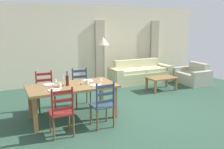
% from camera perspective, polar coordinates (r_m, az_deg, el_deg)
% --- Properties ---
extents(ground_plane, '(9.60, 9.60, 0.02)m').
position_cam_1_polar(ground_plane, '(5.84, 4.28, -8.61)').
color(ground_plane, '#2C4C3B').
extents(wall_far, '(9.60, 0.16, 2.70)m').
position_cam_1_polar(wall_far, '(8.52, -6.80, 7.22)').
color(wall_far, beige).
rests_on(wall_far, ground_plane).
extents(curtain_panel_left, '(0.35, 0.08, 2.20)m').
position_cam_1_polar(curtain_panel_left, '(8.61, -2.90, 5.66)').
color(curtain_panel_left, '#ACA38A').
rests_on(curtain_panel_left, ground_plane).
extents(curtain_panel_right, '(0.35, 0.08, 2.20)m').
position_cam_1_polar(curtain_panel_right, '(9.79, 10.23, 6.25)').
color(curtain_panel_right, '#ACA38A').
rests_on(curtain_panel_right, ground_plane).
extents(dining_table, '(1.90, 0.96, 0.75)m').
position_cam_1_polar(dining_table, '(5.21, -9.60, -3.53)').
color(dining_table, olive).
rests_on(dining_table, ground_plane).
extents(dining_chair_near_left, '(0.43, 0.41, 0.96)m').
position_cam_1_polar(dining_chair_near_left, '(4.45, -12.07, -8.85)').
color(dining_chair_near_left, maroon).
rests_on(dining_chair_near_left, ground_plane).
extents(dining_chair_near_right, '(0.43, 0.41, 0.96)m').
position_cam_1_polar(dining_chair_near_right, '(4.74, -2.18, -7.28)').
color(dining_chair_near_right, '#2E4158').
rests_on(dining_chair_near_right, ground_plane).
extents(dining_chair_far_left, '(0.43, 0.42, 0.96)m').
position_cam_1_polar(dining_chair_far_left, '(5.85, -15.84, -3.98)').
color(dining_chair_far_left, maroon).
rests_on(dining_chair_far_left, ground_plane).
extents(dining_chair_far_right, '(0.45, 0.43, 0.96)m').
position_cam_1_polar(dining_chair_far_right, '(6.05, -7.52, -3.10)').
color(dining_chair_far_right, navy).
rests_on(dining_chair_far_right, ground_plane).
extents(dinner_plate_near_left, '(0.24, 0.24, 0.02)m').
position_cam_1_polar(dinner_plate_near_left, '(4.85, -13.92, -3.72)').
color(dinner_plate_near_left, white).
rests_on(dinner_plate_near_left, dining_table).
extents(fork_near_left, '(0.02, 0.17, 0.01)m').
position_cam_1_polar(fork_near_left, '(4.82, -15.67, -3.97)').
color(fork_near_left, silver).
rests_on(fork_near_left, dining_table).
extents(dinner_plate_near_right, '(0.24, 0.24, 0.02)m').
position_cam_1_polar(dinner_plate_near_right, '(5.09, -3.97, -2.63)').
color(dinner_plate_near_right, white).
rests_on(dinner_plate_near_right, dining_table).
extents(fork_near_right, '(0.03, 0.17, 0.01)m').
position_cam_1_polar(fork_near_right, '(5.04, -5.56, -2.87)').
color(fork_near_right, silver).
rests_on(fork_near_right, dining_table).
extents(dinner_plate_far_left, '(0.24, 0.24, 0.02)m').
position_cam_1_polar(dinner_plate_far_left, '(5.32, -15.05, -2.38)').
color(dinner_plate_far_left, white).
rests_on(dinner_plate_far_left, dining_table).
extents(fork_far_left, '(0.03, 0.17, 0.01)m').
position_cam_1_polar(fork_far_left, '(5.30, -16.64, -2.60)').
color(fork_far_left, silver).
rests_on(fork_far_left, dining_table).
extents(dinner_plate_far_right, '(0.24, 0.24, 0.02)m').
position_cam_1_polar(dinner_plate_far_right, '(5.55, -5.90, -1.45)').
color(dinner_plate_far_right, white).
rests_on(dinner_plate_far_right, dining_table).
extents(fork_far_right, '(0.02, 0.17, 0.01)m').
position_cam_1_polar(fork_far_right, '(5.50, -7.36, -1.67)').
color(fork_far_right, silver).
rests_on(fork_far_right, dining_table).
extents(wine_bottle, '(0.07, 0.07, 0.32)m').
position_cam_1_polar(wine_bottle, '(5.16, -10.78, -1.37)').
color(wine_bottle, '#471919').
rests_on(wine_bottle, dining_table).
extents(wine_glass_near_left, '(0.06, 0.06, 0.16)m').
position_cam_1_polar(wine_glass_near_left, '(4.95, -12.59, -2.09)').
color(wine_glass_near_left, white).
rests_on(wine_glass_near_left, dining_table).
extents(wine_glass_near_right, '(0.06, 0.06, 0.16)m').
position_cam_1_polar(wine_glass_near_right, '(5.22, -2.83, -1.09)').
color(wine_glass_near_right, white).
rests_on(wine_glass_near_right, dining_table).
extents(wine_glass_far_left, '(0.06, 0.06, 0.16)m').
position_cam_1_polar(wine_glass_far_left, '(5.23, -13.51, -1.39)').
color(wine_glass_far_left, white).
rests_on(wine_glass_far_left, dining_table).
extents(coffee_cup_primary, '(0.07, 0.07, 0.09)m').
position_cam_1_polar(coffee_cup_primary, '(5.26, -6.05, -1.80)').
color(coffee_cup_primary, beige).
rests_on(coffee_cup_primary, dining_table).
extents(coffee_cup_secondary, '(0.07, 0.07, 0.09)m').
position_cam_1_polar(coffee_cup_secondary, '(5.05, -12.55, -2.60)').
color(coffee_cup_secondary, beige).
rests_on(coffee_cup_secondary, dining_table).
extents(candle_tall, '(0.05, 0.05, 0.26)m').
position_cam_1_polar(candle_tall, '(5.14, -11.65, -1.97)').
color(candle_tall, '#998C66').
rests_on(candle_tall, dining_table).
extents(candle_short, '(0.05, 0.05, 0.14)m').
position_cam_1_polar(candle_short, '(5.19, -7.40, -2.08)').
color(candle_short, '#998C66').
rests_on(candle_short, dining_table).
extents(couch, '(2.29, 0.83, 0.80)m').
position_cam_1_polar(couch, '(8.57, 6.72, 0.10)').
color(couch, beige).
rests_on(couch, ground_plane).
extents(coffee_table, '(0.90, 0.56, 0.42)m').
position_cam_1_polar(coffee_table, '(7.61, 11.90, -1.10)').
color(coffee_table, olive).
rests_on(coffee_table, ground_plane).
extents(armchair_upholstered, '(0.84, 1.19, 0.72)m').
position_cam_1_polar(armchair_upholstered, '(8.84, 19.03, -0.41)').
color(armchair_upholstered, '#B2B098').
rests_on(armchair_upholstered, ground_plane).
extents(standing_lamp, '(0.40, 0.40, 1.64)m').
position_cam_1_polar(standing_lamp, '(7.94, -2.14, 7.40)').
color(standing_lamp, '#332D28').
rests_on(standing_lamp, ground_plane).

